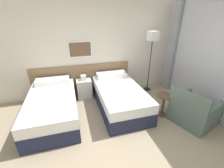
{
  "coord_description": "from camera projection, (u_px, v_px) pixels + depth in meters",
  "views": [
    {
      "loc": [
        -0.81,
        -1.97,
        2.24
      ],
      "look_at": [
        0.1,
        1.17,
        0.72
      ],
      "focal_mm": 24.0,
      "sensor_mm": 36.0,
      "label": 1
    }
  ],
  "objects": [
    {
      "name": "ground_plane",
      "position": [
        124.0,
        143.0,
        2.87
      ],
      "size": [
        16.0,
        16.0,
        0.0
      ],
      "primitive_type": "plane",
      "color": "gray"
    },
    {
      "name": "wall_headboard",
      "position": [
        97.0,
        50.0,
        4.29
      ],
      "size": [
        10.0,
        0.1,
        2.7
      ],
      "color": "beige",
      "rests_on": "ground_plane"
    },
    {
      "name": "bed_near_door",
      "position": [
        53.0,
        106.0,
        3.49
      ],
      "size": [
        1.06,
        1.98,
        0.7
      ],
      "color": "#1E233D",
      "rests_on": "ground_plane"
    },
    {
      "name": "bed_near_window",
      "position": [
        119.0,
        97.0,
        3.9
      ],
      "size": [
        1.06,
        1.98,
        0.7
      ],
      "color": "#1E233D",
      "rests_on": "ground_plane"
    },
    {
      "name": "nightstand",
      "position": [
        84.0,
        88.0,
        4.36
      ],
      "size": [
        0.41,
        0.35,
        0.69
      ],
      "color": "beige",
      "rests_on": "ground_plane"
    },
    {
      "name": "floor_lamp",
      "position": [
        152.0,
        41.0,
        4.26
      ],
      "size": [
        0.26,
        0.26,
        1.82
      ],
      "color": "black",
      "rests_on": "ground_plane"
    },
    {
      "name": "side_table",
      "position": [
        164.0,
        102.0,
        3.53
      ],
      "size": [
        0.38,
        0.38,
        0.54
      ],
      "color": "brown",
      "rests_on": "ground_plane"
    },
    {
      "name": "armchair",
      "position": [
        193.0,
        112.0,
        3.34
      ],
      "size": [
        1.04,
        1.03,
        0.84
      ],
      "rotation": [
        0.0,
        0.0,
        1.89
      ],
      "color": "#4C6056",
      "rests_on": "ground_plane"
    }
  ]
}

